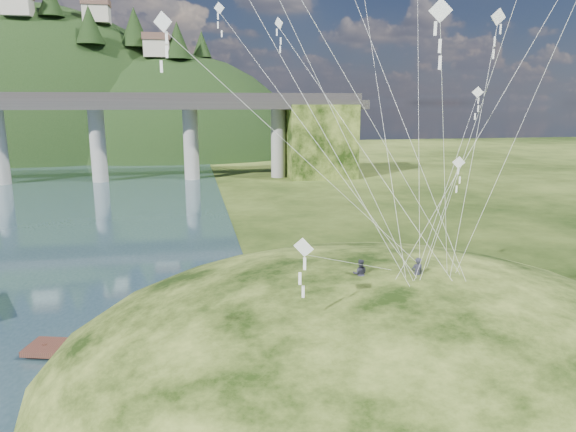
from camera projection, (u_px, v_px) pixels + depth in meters
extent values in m
plane|color=black|center=(228.00, 392.00, 24.05)|extent=(320.00, 320.00, 0.00)
ellipsoid|color=black|center=(374.00, 382.00, 27.76)|extent=(36.00, 32.00, 13.00)
cylinder|color=gray|center=(98.00, 144.00, 86.74)|extent=(2.60, 2.60, 13.00)
cylinder|color=gray|center=(191.00, 143.00, 89.59)|extent=(2.60, 2.60, 13.00)
cylinder|color=gray|center=(278.00, 141.00, 92.45)|extent=(2.60, 2.60, 13.00)
cube|color=black|center=(319.00, 141.00, 93.83)|extent=(12.00, 11.00, 13.00)
ellipsoid|color=black|center=(45.00, 176.00, 138.80)|extent=(96.00, 68.00, 88.00)
ellipsoid|color=black|center=(177.00, 191.00, 138.44)|extent=(76.00, 56.00, 72.00)
cone|color=black|center=(89.00, 25.00, 116.02)|extent=(6.47, 6.47, 8.51)
cone|color=black|center=(134.00, 27.00, 124.20)|extent=(7.13, 7.13, 9.38)
cone|color=black|center=(177.00, 40.00, 122.03)|extent=(6.56, 6.56, 8.63)
cone|color=black|center=(202.00, 44.00, 128.52)|extent=(4.88, 4.88, 6.42)
cube|color=beige|center=(17.00, 7.00, 115.15)|extent=(6.00, 5.00, 4.00)
cube|color=beige|center=(97.00, 14.00, 123.87)|extent=(6.00, 5.00, 4.00)
cube|color=brown|center=(96.00, 3.00, 123.29)|extent=(6.40, 5.40, 1.60)
cube|color=beige|center=(157.00, 49.00, 122.49)|extent=(6.00, 5.00, 4.00)
cube|color=brown|center=(156.00, 37.00, 121.91)|extent=(6.40, 5.40, 1.60)
cube|color=#3B1E18|center=(139.00, 351.00, 27.22)|extent=(12.23, 5.10, 0.30)
cylinder|color=#3B1E18|center=(45.00, 351.00, 27.68)|extent=(0.26, 0.26, 0.87)
cylinder|color=#3B1E18|center=(92.00, 353.00, 27.47)|extent=(0.26, 0.26, 0.87)
cylinder|color=#3B1E18|center=(139.00, 355.00, 27.26)|extent=(0.26, 0.26, 0.87)
cylinder|color=#3B1E18|center=(187.00, 357.00, 27.06)|extent=(0.26, 0.26, 0.87)
cylinder|color=#3B1E18|center=(236.00, 358.00, 26.85)|extent=(0.26, 0.26, 0.87)
imported|color=#282936|center=(418.00, 258.00, 25.32)|extent=(0.63, 0.43, 1.67)
imported|color=#282936|center=(360.00, 259.00, 25.25)|extent=(0.86, 0.75, 1.50)
cube|color=white|center=(219.00, 8.00, 31.44)|extent=(0.61, 0.39, 0.68)
cube|color=white|center=(219.00, 16.00, 31.55)|extent=(0.09, 0.04, 0.40)
cube|color=white|center=(220.00, 25.00, 31.65)|extent=(0.09, 0.04, 0.40)
cube|color=white|center=(220.00, 33.00, 31.76)|extent=(0.09, 0.04, 0.40)
cube|color=white|center=(498.00, 17.00, 21.63)|extent=(0.71, 0.18, 0.70)
cube|color=white|center=(497.00, 29.00, 21.73)|extent=(0.09, 0.04, 0.41)
cube|color=white|center=(496.00, 42.00, 21.84)|extent=(0.09, 0.04, 0.41)
cube|color=white|center=(495.00, 54.00, 21.95)|extent=(0.09, 0.04, 0.41)
cube|color=white|center=(279.00, 23.00, 29.34)|extent=(0.39, 0.59, 0.65)
cube|color=white|center=(279.00, 32.00, 29.44)|extent=(0.08, 0.07, 0.39)
cube|color=white|center=(279.00, 41.00, 29.54)|extent=(0.08, 0.07, 0.39)
cube|color=white|center=(279.00, 49.00, 29.65)|extent=(0.08, 0.07, 0.39)
cube|color=white|center=(441.00, 10.00, 17.92)|extent=(0.70, 0.52, 0.81)
cube|color=white|center=(440.00, 28.00, 18.05)|extent=(0.11, 0.06, 0.48)
cube|color=white|center=(438.00, 46.00, 18.17)|extent=(0.11, 0.06, 0.48)
cube|color=white|center=(437.00, 63.00, 18.30)|extent=(0.11, 0.06, 0.48)
cube|color=white|center=(304.00, 247.00, 20.13)|extent=(0.70, 0.62, 0.85)
cube|color=white|center=(303.00, 263.00, 20.26)|extent=(0.11, 0.06, 0.51)
cube|color=white|center=(303.00, 278.00, 20.40)|extent=(0.11, 0.06, 0.51)
cube|color=white|center=(303.00, 293.00, 20.53)|extent=(0.11, 0.06, 0.51)
cube|color=white|center=(459.00, 162.00, 28.75)|extent=(0.68, 0.26, 0.70)
cube|color=white|center=(458.00, 171.00, 28.86)|extent=(0.09, 0.03, 0.41)
cube|color=white|center=(457.00, 180.00, 28.97)|extent=(0.09, 0.03, 0.41)
cube|color=white|center=(457.00, 189.00, 29.07)|extent=(0.09, 0.03, 0.41)
cube|color=white|center=(163.00, 22.00, 19.00)|extent=(0.70, 0.36, 0.74)
cube|color=white|center=(164.00, 37.00, 19.12)|extent=(0.10, 0.04, 0.44)
cube|color=white|center=(164.00, 52.00, 19.23)|extent=(0.10, 0.04, 0.44)
cube|color=white|center=(165.00, 67.00, 19.35)|extent=(0.10, 0.04, 0.44)
cube|color=white|center=(478.00, 92.00, 32.94)|extent=(0.61, 0.45, 0.71)
cube|color=white|center=(477.00, 100.00, 33.05)|extent=(0.09, 0.05, 0.42)
cube|color=white|center=(476.00, 108.00, 33.16)|extent=(0.09, 0.05, 0.42)
cube|color=white|center=(476.00, 116.00, 33.27)|extent=(0.09, 0.05, 0.42)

